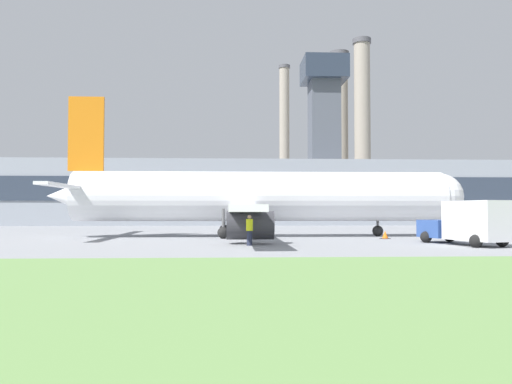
{
  "coord_description": "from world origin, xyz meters",
  "views": [
    {
      "loc": [
        -5.73,
        -38.38,
        2.01
      ],
      "look_at": [
        -3.9,
        -1.29,
        3.32
      ],
      "focal_mm": 35.0,
      "sensor_mm": 36.0,
      "label": 1
    }
  ],
  "objects_px": {
    "airplane": "(255,197)",
    "baggage_truck": "(467,224)",
    "pushback_tug": "(474,222)",
    "ground_crew_person": "(249,230)"
  },
  "relations": [
    {
      "from": "airplane",
      "to": "baggage_truck",
      "type": "xyz_separation_m",
      "value": [
        11.6,
        -9.49,
        -1.72
      ]
    },
    {
      "from": "pushback_tug",
      "to": "baggage_truck",
      "type": "xyz_separation_m",
      "value": [
        -5.74,
        -10.79,
        0.21
      ]
    },
    {
      "from": "airplane",
      "to": "baggage_truck",
      "type": "height_order",
      "value": "airplane"
    },
    {
      "from": "pushback_tug",
      "to": "airplane",
      "type": "bearing_deg",
      "value": -175.72
    },
    {
      "from": "ground_crew_person",
      "to": "pushback_tug",
      "type": "bearing_deg",
      "value": 30.1
    },
    {
      "from": "airplane",
      "to": "ground_crew_person",
      "type": "relative_size",
      "value": 18.15
    },
    {
      "from": "airplane",
      "to": "baggage_truck",
      "type": "distance_m",
      "value": 15.08
    },
    {
      "from": "baggage_truck",
      "to": "ground_crew_person",
      "type": "bearing_deg",
      "value": 178.53
    },
    {
      "from": "pushback_tug",
      "to": "ground_crew_person",
      "type": "distance_m",
      "value": 20.88
    },
    {
      "from": "airplane",
      "to": "pushback_tug",
      "type": "height_order",
      "value": "airplane"
    }
  ]
}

